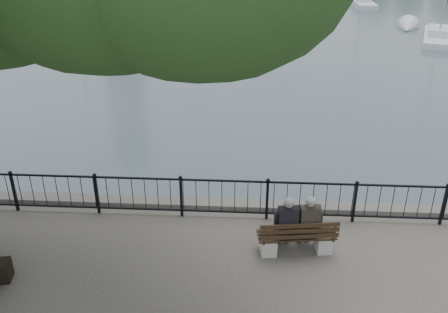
{
  "coord_description": "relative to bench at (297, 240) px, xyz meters",
  "views": [
    {
      "loc": [
        0.59,
        -7.4,
        6.57
      ],
      "look_at": [
        0.0,
        2.5,
        1.6
      ],
      "focal_mm": 40.0,
      "sensor_mm": 36.0,
      "label": 1
    }
  ],
  "objects": [
    {
      "name": "harbor",
      "position": [
        -1.6,
        1.75,
        -0.8
      ],
      "size": [
        260.0,
        260.0,
        1.2
      ],
      "color": "#4B4945",
      "rests_on": "ground"
    },
    {
      "name": "railing",
      "position": [
        -1.6,
        1.25,
        0.26
      ],
      "size": [
        22.06,
        0.06,
        1.0
      ],
      "color": "black",
      "rests_on": "ground"
    },
    {
      "name": "bench",
      "position": [
        0.0,
        0.0,
        0.0
      ],
      "size": [
        1.69,
        0.71,
        0.86
      ],
      "color": "gray",
      "rests_on": "ground"
    },
    {
      "name": "person_left",
      "position": [
        -0.23,
        0.06,
        0.33
      ],
      "size": [
        0.43,
        0.71,
        1.37
      ],
      "color": "black",
      "rests_on": "ground"
    },
    {
      "name": "person_right",
      "position": [
        0.21,
        0.12,
        0.33
      ],
      "size": [
        0.43,
        0.71,
        1.37
      ],
      "color": "black",
      "rests_on": "ground"
    },
    {
      "name": "sailboat_a",
      "position": [
        -11.2,
        20.22,
        -1.02
      ],
      "size": [
        3.38,
        5.57,
        9.22
      ],
      "color": "silver",
      "rests_on": "ground"
    },
    {
      "name": "sailboat_d",
      "position": [
        10.54,
        23.61,
        -1.02
      ],
      "size": [
        3.12,
        5.67,
        9.07
      ],
      "color": "silver",
      "rests_on": "ground"
    },
    {
      "name": "sailboat_e",
      "position": [
        -13.3,
        31.32,
        -0.97
      ],
      "size": [
        2.12,
        6.04,
        12.01
      ],
      "color": "silver",
      "rests_on": "ground"
    },
    {
      "name": "sailboat_f",
      "position": [
        1.56,
        33.93,
        -0.97
      ],
      "size": [
        2.45,
        5.08,
        10.56
      ],
      "color": "silver",
      "rests_on": "ground"
    },
    {
      "name": "sailboat_g",
      "position": [
        8.17,
        36.46,
        -0.98
      ],
      "size": [
        1.82,
        5.65,
        11.18
      ],
      "color": "silver",
      "rests_on": "ground"
    }
  ]
}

